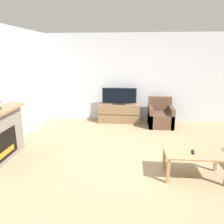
# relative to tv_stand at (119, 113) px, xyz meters

# --- Properties ---
(ground_plane) EXTENTS (24.00, 24.00, 0.00)m
(ground_plane) POSITION_rel_tv_stand_xyz_m (0.57, -2.70, -0.29)
(ground_plane) COLOR #9E8460
(wall_back) EXTENTS (12.00, 0.06, 2.70)m
(wall_back) POSITION_rel_tv_stand_xyz_m (0.57, 0.30, 1.06)
(wall_back) COLOR silver
(wall_back) RESTS_ON ground
(tv_stand) EXTENTS (1.28, 0.46, 0.57)m
(tv_stand) POSITION_rel_tv_stand_xyz_m (0.00, 0.00, 0.00)
(tv_stand) COLOR brown
(tv_stand) RESTS_ON ground
(tv) EXTENTS (1.05, 0.18, 0.51)m
(tv) POSITION_rel_tv_stand_xyz_m (-0.00, -0.00, 0.52)
(tv) COLOR black
(tv) RESTS_ON tv_stand
(armchair) EXTENTS (0.70, 0.76, 0.83)m
(armchair) POSITION_rel_tv_stand_xyz_m (1.24, -0.27, -0.01)
(armchair) COLOR brown
(armchair) RESTS_ON ground
(coffee_table) EXTENTS (1.01, 0.55, 0.46)m
(coffee_table) POSITION_rel_tv_stand_xyz_m (1.47, -3.06, 0.12)
(coffee_table) COLOR #A37F56
(coffee_table) RESTS_ON ground
(remote) EXTENTS (0.07, 0.16, 0.02)m
(remote) POSITION_rel_tv_stand_xyz_m (1.44, -3.07, 0.19)
(remote) COLOR black
(remote) RESTS_ON coffee_table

